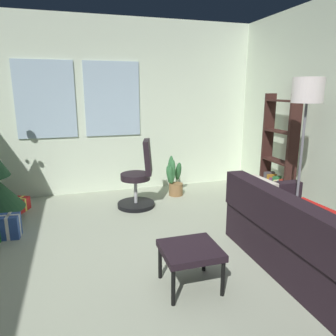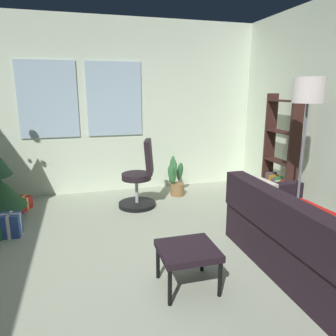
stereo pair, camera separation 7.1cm
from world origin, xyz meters
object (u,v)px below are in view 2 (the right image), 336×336
(gift_box_red, at_px, (21,204))
(bookshelf, at_px, (280,159))
(potted_plant, at_px, (175,179))
(footstool, at_px, (188,253))
(office_chair, at_px, (140,181))
(gift_box_blue, at_px, (11,225))
(floor_lamp, at_px, (307,104))

(gift_box_red, xyz_separation_m, bookshelf, (3.73, -0.84, 0.63))
(gift_box_red, relative_size, potted_plant, 0.50)
(footstool, distance_m, office_chair, 2.11)
(bookshelf, bearing_deg, office_chair, 165.52)
(footstool, distance_m, potted_plant, 2.59)
(gift_box_blue, distance_m, floor_lamp, 3.74)
(footstool, height_order, bookshelf, bookshelf)
(gift_box_red, height_order, floor_lamp, floor_lamp)
(gift_box_blue, xyz_separation_m, bookshelf, (3.71, 0.06, 0.58))
(office_chair, height_order, potted_plant, office_chair)
(gift_box_blue, relative_size, potted_plant, 0.44)
(bookshelf, distance_m, floor_lamp, 1.32)
(gift_box_red, bearing_deg, footstool, -54.36)
(gift_box_blue, height_order, floor_lamp, floor_lamp)
(bookshelf, height_order, potted_plant, bookshelf)
(gift_box_red, distance_m, potted_plant, 2.40)
(office_chair, bearing_deg, floor_lamp, -41.62)
(bookshelf, bearing_deg, gift_box_red, 167.26)
(bookshelf, xyz_separation_m, floor_lamp, (-0.37, -0.94, 0.85))
(floor_lamp, bearing_deg, office_chair, 138.38)
(footstool, height_order, gift_box_blue, footstool)
(footstool, height_order, gift_box_red, footstool)
(office_chair, distance_m, floor_lamp, 2.49)
(gift_box_red, height_order, office_chair, office_chair)
(office_chair, bearing_deg, bookshelf, -14.48)
(office_chair, xyz_separation_m, bookshelf, (2.01, -0.52, 0.32))
(bookshelf, relative_size, floor_lamp, 0.90)
(gift_box_blue, bearing_deg, potted_plant, 22.31)
(gift_box_red, relative_size, office_chair, 0.32)
(footstool, bearing_deg, potted_plant, 75.64)
(potted_plant, bearing_deg, footstool, -104.36)
(gift_box_blue, height_order, potted_plant, potted_plant)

